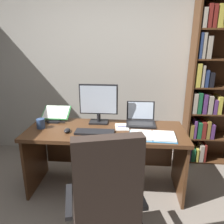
{
  "coord_description": "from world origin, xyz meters",
  "views": [
    {
      "loc": [
        0.24,
        -1.46,
        1.7
      ],
      "look_at": [
        0.05,
        0.78,
        0.98
      ],
      "focal_mm": 35.63,
      "sensor_mm": 36.0,
      "label": 1
    }
  ],
  "objects": [
    {
      "name": "wall_back",
      "position": [
        0.0,
        1.87,
        1.3
      ],
      "size": [
        5.07,
        0.12,
        2.6
      ],
      "primitive_type": "cube",
      "color": "#B2ADA3",
      "rests_on": "ground"
    },
    {
      "name": "notepad",
      "position": [
        0.16,
        0.91,
        0.76
      ],
      "size": [
        0.17,
        0.22,
        0.01
      ],
      "primitive_type": "cube",
      "rotation": [
        0.0,
        0.0,
        0.1
      ],
      "color": "white",
      "rests_on": "desk"
    },
    {
      "name": "coffee_mug",
      "position": [
        -0.76,
        0.81,
        0.81
      ],
      "size": [
        0.09,
        0.09,
        0.11
      ],
      "primitive_type": "cylinder",
      "color": "#334C7A",
      "rests_on": "desk"
    },
    {
      "name": "monitor",
      "position": [
        -0.13,
        1.04,
        0.99
      ],
      "size": [
        0.45,
        0.16,
        0.47
      ],
      "color": "black",
      "rests_on": "desk"
    },
    {
      "name": "computer_mouse",
      "position": [
        -0.43,
        0.72,
        0.78
      ],
      "size": [
        0.06,
        0.1,
        0.04
      ],
      "primitive_type": "ellipsoid",
      "color": "black",
      "rests_on": "desk"
    },
    {
      "name": "office_chair",
      "position": [
        0.08,
        -0.07,
        0.47
      ],
      "size": [
        0.69,
        0.6,
        1.12
      ],
      "rotation": [
        0.0,
        0.0,
        0.26
      ],
      "color": "black",
      "rests_on": "ground"
    },
    {
      "name": "open_binder",
      "position": [
        0.48,
        0.67,
        0.77
      ],
      "size": [
        0.49,
        0.3,
        0.02
      ],
      "rotation": [
        0.0,
        0.0,
        -0.05
      ],
      "color": "#2D84C6",
      "rests_on": "desk"
    },
    {
      "name": "pen",
      "position": [
        0.18,
        0.91,
        0.77
      ],
      "size": [
        0.14,
        0.02,
        0.01
      ],
      "primitive_type": "cylinder",
      "rotation": [
        0.0,
        1.57,
        0.09
      ],
      "color": "navy",
      "rests_on": "notepad"
    },
    {
      "name": "laptop",
      "position": [
        0.37,
        1.05,
        0.81
      ],
      "size": [
        0.34,
        0.29,
        0.25
      ],
      "color": "black",
      "rests_on": "desk"
    },
    {
      "name": "bookshelf",
      "position": [
        1.39,
        1.64,
        1.08
      ],
      "size": [
        0.93,
        0.32,
        2.22
      ],
      "color": "#4C2D19",
      "rests_on": "ground"
    },
    {
      "name": "reading_stand_with_book",
      "position": [
        -0.68,
        1.11,
        0.83
      ],
      "size": [
        0.33,
        0.27,
        0.15
      ],
      "color": "black",
      "rests_on": "desk"
    },
    {
      "name": "desk",
      "position": [
        -0.03,
        0.91,
        0.55
      ],
      "size": [
        1.76,
        0.68,
        0.76
      ],
      "color": "#4C2D19",
      "rests_on": "ground"
    },
    {
      "name": "keyboard",
      "position": [
        -0.13,
        0.72,
        0.77
      ],
      "size": [
        0.42,
        0.15,
        0.02
      ],
      "primitive_type": "cube",
      "color": "black",
      "rests_on": "desk"
    }
  ]
}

